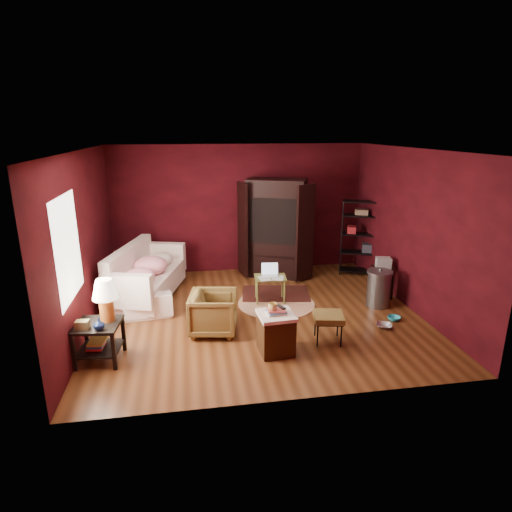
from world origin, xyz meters
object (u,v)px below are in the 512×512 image
at_px(sofa, 148,278).
at_px(side_table, 102,313).
at_px(hamper, 276,332).
at_px(wire_shelving, 360,235).
at_px(laptop_desk, 270,279).
at_px(tv_armoire, 276,227).
at_px(armchair, 214,311).

xyz_separation_m(sofa, side_table, (-0.43, -2.18, 0.29)).
bearing_deg(hamper, wire_shelving, 50.86).
bearing_deg(laptop_desk, wire_shelving, 34.59).
height_order(tv_armoire, wire_shelving, tv_armoire).
bearing_deg(armchair, side_table, 119.13).
distance_m(side_table, tv_armoire, 4.39).
relative_size(laptop_desk, wire_shelving, 0.43).
bearing_deg(laptop_desk, side_table, -142.61).
height_order(side_table, tv_armoire, tv_armoire).
distance_m(hamper, tv_armoire, 3.49).
height_order(laptop_desk, wire_shelving, wire_shelving).
relative_size(armchair, hamper, 1.05).
relative_size(tv_armoire, wire_shelving, 1.28).
bearing_deg(hamper, armchair, 137.17).
xyz_separation_m(side_table, tv_armoire, (3.09, 3.10, 0.40)).
relative_size(sofa, hamper, 2.99).
distance_m(side_table, laptop_desk, 3.16).
height_order(armchair, side_table, side_table).
bearing_deg(sofa, laptop_desk, -107.71).
xyz_separation_m(side_table, wire_shelving, (4.92, 2.87, 0.20)).
relative_size(side_table, tv_armoire, 0.55).
distance_m(hamper, wire_shelving, 4.04).
xyz_separation_m(armchair, hamper, (0.84, -0.78, -0.05)).
distance_m(armchair, tv_armoire, 3.06).
height_order(laptop_desk, tv_armoire, tv_armoire).
height_order(sofa, armchair, sofa).
relative_size(sofa, armchair, 2.85).
height_order(hamper, wire_shelving, wire_shelving).
relative_size(side_table, laptop_desk, 1.64).
height_order(hamper, tv_armoire, tv_armoire).
bearing_deg(armchair, tv_armoire, -21.26).
bearing_deg(armchair, laptop_desk, -36.06).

